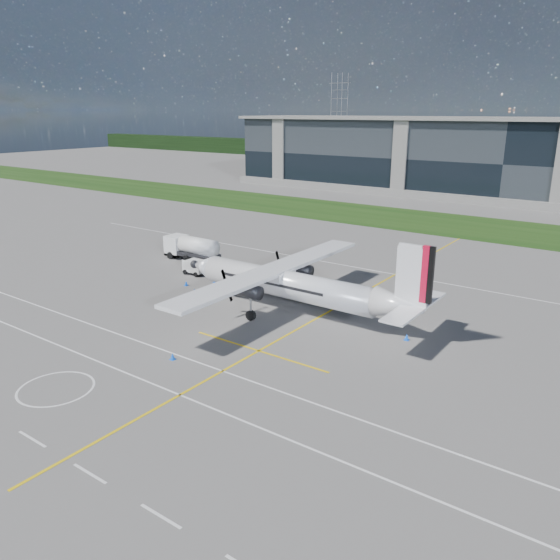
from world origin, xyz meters
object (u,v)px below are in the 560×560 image
Objects in this scene: fuel_tanker_truck at (189,248)px; safety_cone_portwing at (173,356)px; baggage_tug at (195,267)px; safety_cone_tail at (407,337)px; safety_cone_nose_port at (194,291)px; safety_cone_nose_stbd at (215,280)px; pylon_west at (339,115)px; ground_crew_person at (261,275)px; turboprop_aircraft at (295,270)px; safety_cone_fwd at (186,283)px.

fuel_tanker_truck is 15.17× the size of safety_cone_portwing.
safety_cone_tail is (25.66, -3.35, -0.54)m from baggage_tug.
baggage_tug is 5.24× the size of safety_cone_nose_port.
fuel_tanker_truck is at bearing 150.03° from safety_cone_nose_stbd.
safety_cone_tail is at bearing -58.37° from pylon_west.
ground_crew_person is 3.57× the size of safety_cone_nose_port.
pylon_west reaches higher than fuel_tanker_truck.
turboprop_aircraft is 3.33× the size of fuel_tanker_truck.
ground_crew_person is (7.92, 1.42, 0.11)m from baggage_tug.
fuel_tanker_truck is at bearing 140.65° from baggage_tug.
pylon_west is at bearing 114.52° from safety_cone_fwd.
ground_crew_person is 3.57× the size of safety_cone_nose_stbd.
fuel_tanker_truck reaches higher than safety_cone_nose_port.
turboprop_aircraft reaches higher than safety_cone_portwing.
safety_cone_tail is (17.74, -4.77, -0.64)m from ground_crew_person.
pylon_west is at bearing 121.63° from safety_cone_tail.
baggage_tug is 5.24× the size of safety_cone_portwing.
pylon_west is 179.64m from safety_cone_portwing.
fuel_tanker_truck is 6.26m from baggage_tug.
safety_cone_nose_port is 2.75m from safety_cone_fwd.
turboprop_aircraft reaches higher than fuel_tanker_truck.
baggage_tug is 25.88m from safety_cone_tail.
safety_cone_portwing is at bearing -63.84° from pylon_west.
turboprop_aircraft is 15.75m from baggage_tug.
ground_crew_person is 3.57× the size of safety_cone_fwd.
fuel_tanker_truck is at bearing 166.52° from safety_cone_tail.
ground_crew_person reaches higher than safety_cone_nose_stbd.
turboprop_aircraft is 14.15× the size of ground_crew_person.
safety_cone_fwd is at bearing -46.91° from fuel_tanker_truck.
ground_crew_person reaches higher than safety_cone_tail.
safety_cone_tail is 17.68m from safety_cone_portwing.
safety_cone_tail is 23.54m from safety_cone_fwd.
pylon_west reaches higher than safety_cone_fwd.
turboprop_aircraft is at bearing -19.74° from fuel_tanker_truck.
safety_cone_tail is 21.17m from safety_cone_nose_port.
baggage_tug is at bearing 121.42° from safety_cone_fwd.
pylon_west is 159.20m from baggage_tug.
ground_crew_person is at bearing 164.94° from safety_cone_tail.
safety_cone_nose_stbd is at bearing 122.64° from safety_cone_portwing.
turboprop_aircraft is at bearing -91.11° from ground_crew_person.
baggage_tug is 5.24× the size of safety_cone_tail.
baggage_tug is at bearing 129.84° from safety_cone_portwing.
fuel_tanker_truck is 4.25× the size of ground_crew_person.
fuel_tanker_truck is (-19.95, 7.16, -2.36)m from turboprop_aircraft.
baggage_tug is (65.37, -144.46, -14.21)m from pylon_west.
ground_crew_person is 4.83m from safety_cone_nose_stbd.
turboprop_aircraft reaches higher than safety_cone_nose_stbd.
safety_cone_nose_stbd is at bearing 55.42° from safety_cone_fwd.
pylon_west is at bearing 114.35° from baggage_tug.
turboprop_aircraft is at bearing 83.09° from safety_cone_portwing.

